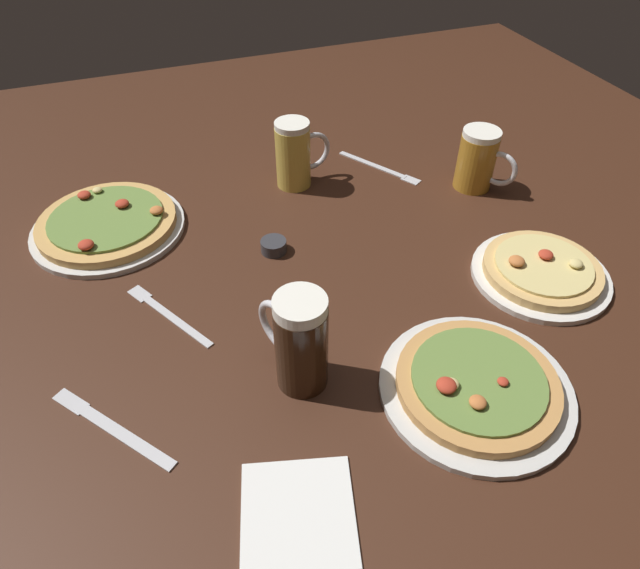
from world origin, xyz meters
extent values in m
cube|color=#3D2114|center=(0.00, 0.00, -0.01)|extent=(2.40, 2.40, 0.03)
cylinder|color=silver|center=(0.41, -0.11, 0.01)|extent=(0.26, 0.26, 0.01)
cylinder|color=tan|center=(0.41, -0.11, 0.02)|extent=(0.22, 0.22, 0.02)
cylinder|color=#DBC67A|center=(0.41, -0.11, 0.03)|extent=(0.18, 0.18, 0.01)
ellipsoid|color=#DBC67A|center=(0.46, -0.14, 0.04)|extent=(0.03, 0.03, 0.01)
ellipsoid|color=#B73823|center=(0.43, -0.09, 0.04)|extent=(0.03, 0.03, 0.01)
ellipsoid|color=#C67038|center=(0.36, -0.09, 0.04)|extent=(0.03, 0.03, 0.02)
cylinder|color=silver|center=(-0.36, 0.34, 0.01)|extent=(0.32, 0.32, 0.01)
cylinder|color=tan|center=(-0.36, 0.34, 0.02)|extent=(0.29, 0.29, 0.02)
cylinder|color=olive|center=(-0.36, 0.34, 0.03)|extent=(0.24, 0.24, 0.01)
ellipsoid|color=#C67038|center=(-0.25, 0.31, 0.04)|extent=(0.03, 0.03, 0.01)
ellipsoid|color=#DBC67A|center=(-0.36, 0.44, 0.04)|extent=(0.02, 0.02, 0.01)
ellipsoid|color=#B73823|center=(-0.40, 0.24, 0.04)|extent=(0.03, 0.03, 0.02)
ellipsoid|color=#B73823|center=(-0.39, 0.43, 0.04)|extent=(0.03, 0.03, 0.01)
ellipsoid|color=#B73823|center=(-0.32, 0.36, 0.04)|extent=(0.03, 0.03, 0.01)
cylinder|color=silver|center=(0.15, -0.30, 0.01)|extent=(0.30, 0.30, 0.01)
cylinder|color=tan|center=(0.15, -0.30, 0.02)|extent=(0.25, 0.25, 0.02)
cylinder|color=olive|center=(0.15, -0.30, 0.03)|extent=(0.21, 0.21, 0.01)
ellipsoid|color=#B73823|center=(0.09, -0.30, 0.04)|extent=(0.03, 0.03, 0.02)
ellipsoid|color=#C67038|center=(0.12, -0.34, 0.04)|extent=(0.03, 0.03, 0.01)
ellipsoid|color=#DBC67A|center=(0.10, -0.30, 0.04)|extent=(0.02, 0.02, 0.01)
ellipsoid|color=#B73823|center=(0.18, -0.32, 0.04)|extent=(0.02, 0.02, 0.01)
cylinder|color=#B27A23|center=(0.47, 0.22, 0.06)|extent=(0.09, 0.09, 0.13)
cylinder|color=white|center=(0.47, 0.22, 0.14)|extent=(0.09, 0.09, 0.01)
torus|color=silver|center=(0.50, 0.17, 0.06)|extent=(0.06, 0.08, 0.08)
cylinder|color=gold|center=(0.07, 0.37, 0.07)|extent=(0.08, 0.08, 0.14)
cylinder|color=white|center=(0.07, 0.37, 0.15)|extent=(0.08, 0.08, 0.01)
torus|color=silver|center=(0.12, 0.38, 0.07)|extent=(0.09, 0.03, 0.09)
cylinder|color=black|center=(-0.10, -0.18, 0.08)|extent=(0.08, 0.08, 0.16)
cylinder|color=white|center=(-0.10, -0.18, 0.17)|extent=(0.08, 0.08, 0.02)
torus|color=silver|center=(-0.12, -0.13, 0.08)|extent=(0.05, 0.10, 0.10)
cylinder|color=#333338|center=(-0.05, 0.15, 0.01)|extent=(0.05, 0.05, 0.03)
cube|color=white|center=(-0.18, -0.39, 0.00)|extent=(0.19, 0.19, 0.01)
cube|color=silver|center=(0.28, 0.39, 0.00)|extent=(0.11, 0.17, 0.01)
cube|color=silver|center=(0.34, 0.29, 0.00)|extent=(0.04, 0.05, 0.00)
cube|color=silver|center=(-0.38, -0.19, 0.00)|extent=(0.14, 0.17, 0.01)
cube|color=silver|center=(-0.45, -0.10, 0.00)|extent=(0.06, 0.06, 0.00)
cube|color=silver|center=(-0.27, 0.02, 0.00)|extent=(0.10, 0.17, 0.01)
cube|color=silver|center=(-0.32, 0.11, 0.00)|extent=(0.04, 0.05, 0.00)
camera|label=1|loc=(-0.26, -0.70, 0.72)|focal=30.89mm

